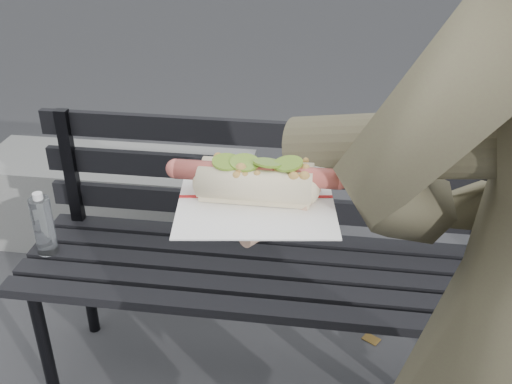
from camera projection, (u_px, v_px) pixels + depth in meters
park_bench at (261, 242)px, 1.86m from camera, size 1.50×0.44×0.88m
concrete_block at (121, 200)px, 2.74m from camera, size 1.20×0.40×0.40m
held_hotdog at (422, 157)px, 0.75m from camera, size 0.64×0.30×0.20m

